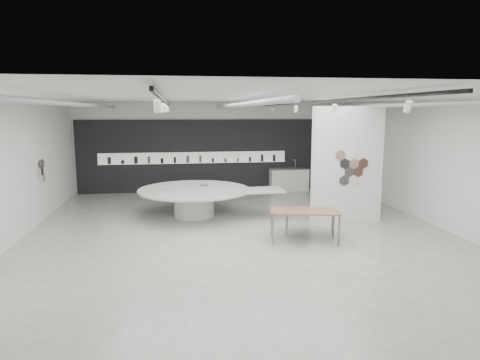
{
  "coord_description": "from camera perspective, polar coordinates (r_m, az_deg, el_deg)",
  "views": [
    {
      "loc": [
        -1.73,
        -11.55,
        3.44
      ],
      "look_at": [
        0.17,
        1.2,
        1.37
      ],
      "focal_mm": 32.0,
      "sensor_mm": 36.0,
      "label": 1
    }
  ],
  "objects": [
    {
      "name": "sample_table_stone",
      "position": [
        12.28,
        9.31,
        -4.16
      ],
      "size": [
        1.51,
        1.06,
        0.71
      ],
      "rotation": [
        0.0,
        0.0,
        -0.3
      ],
      "color": "gray",
      "rests_on": "ground"
    },
    {
      "name": "display_island",
      "position": [
        14.17,
        -5.82,
        -2.46
      ],
      "size": [
        4.81,
        3.83,
        0.94
      ],
      "rotation": [
        0.0,
        0.0,
        0.05
      ],
      "color": "white",
      "rests_on": "ground"
    },
    {
      "name": "partition_column",
      "position": [
        13.7,
        14.07,
        1.97
      ],
      "size": [
        2.2,
        0.38,
        3.6
      ],
      "color": "white",
      "rests_on": "ground"
    },
    {
      "name": "sample_table_wood",
      "position": [
        11.51,
        8.58,
        -4.34
      ],
      "size": [
        1.92,
        1.2,
        0.84
      ],
      "rotation": [
        0.0,
        0.0,
        -0.18
      ],
      "color": "brown",
      "rests_on": "ground"
    },
    {
      "name": "room",
      "position": [
        11.75,
        -0.39,
        2.44
      ],
      "size": [
        12.02,
        14.02,
        3.82
      ],
      "color": "#B0B0A6",
      "rests_on": "ground"
    },
    {
      "name": "back_wall_display",
      "position": [
        18.66,
        -3.34,
        3.27
      ],
      "size": [
        11.8,
        0.27,
        3.1
      ],
      "color": "black",
      "rests_on": "ground"
    },
    {
      "name": "kitchen_counter",
      "position": [
        18.97,
        6.53,
        0.09
      ],
      "size": [
        1.71,
        0.7,
        1.34
      ],
      "rotation": [
        0.0,
        0.0,
        -0.02
      ],
      "color": "white",
      "rests_on": "ground"
    }
  ]
}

